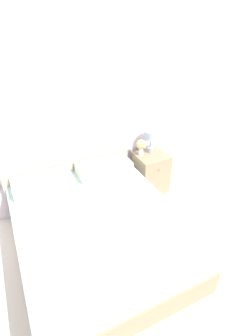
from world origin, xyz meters
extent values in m
plane|color=silver|center=(0.00, 0.00, 0.00)|extent=(12.00, 12.00, 0.00)
cube|color=white|center=(0.00, 0.07, 1.30)|extent=(8.00, 0.06, 2.60)
cube|color=tan|center=(0.00, -1.03, 0.14)|extent=(1.69, 2.05, 0.28)
cube|color=silver|center=(0.00, -1.03, 0.41)|extent=(1.66, 2.01, 0.26)
cube|color=beige|center=(0.00, -0.03, 0.63)|extent=(1.73, 0.05, 1.27)
cube|color=white|center=(-0.41, -0.25, 0.61)|extent=(0.71, 0.36, 0.14)
cube|color=white|center=(0.41, -0.25, 0.61)|extent=(0.71, 0.36, 0.14)
cube|color=tan|center=(1.17, -0.24, 0.30)|extent=(0.45, 0.43, 0.61)
sphere|color=#B2AD93|center=(1.17, -0.46, 0.47)|extent=(0.02, 0.02, 0.02)
cylinder|color=#A8B2BC|center=(1.20, -0.14, 0.65)|extent=(0.11, 0.11, 0.08)
cylinder|color=#B7B29E|center=(1.20, -0.14, 0.75)|extent=(0.02, 0.02, 0.14)
cylinder|color=#A8BCDB|center=(1.20, -0.14, 0.89)|extent=(0.20, 0.20, 0.12)
cylinder|color=white|center=(1.02, -0.18, 0.67)|extent=(0.07, 0.07, 0.13)
sphere|color=#E5D17F|center=(1.02, -0.18, 0.79)|extent=(0.14, 0.14, 0.14)
sphere|color=#609356|center=(1.05, -0.18, 0.75)|extent=(0.06, 0.06, 0.06)
camera|label=1|loc=(-0.67, -3.08, 2.44)|focal=28.00mm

